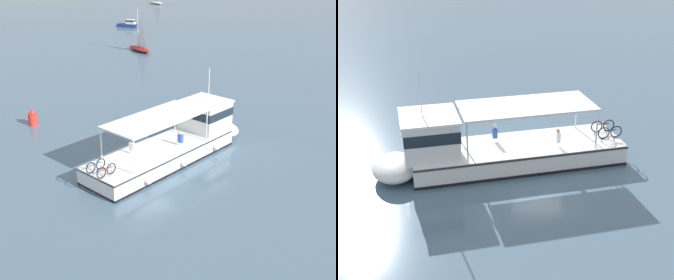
# 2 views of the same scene
# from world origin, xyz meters

# --- Properties ---
(ground_plane) EXTENTS (400.00, 400.00, 0.00)m
(ground_plane) POSITION_xyz_m (0.00, 0.00, 0.00)
(ground_plane) COLOR slate
(ferry_main) EXTENTS (13.02, 7.08, 5.32)m
(ferry_main) POSITION_xyz_m (2.63, 0.89, 1.01)
(ferry_main) COLOR white
(ferry_main) RESTS_ON ground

